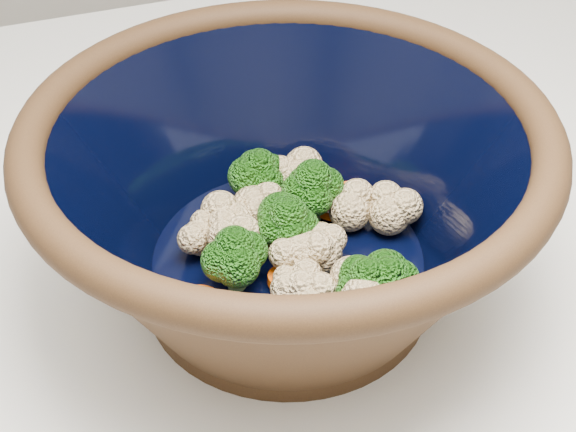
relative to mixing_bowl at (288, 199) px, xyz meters
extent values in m
cylinder|color=black|center=(0.00, 0.00, -0.08)|extent=(0.20, 0.20, 0.01)
torus|color=black|center=(0.00, 0.00, 0.05)|extent=(0.33, 0.33, 0.02)
cylinder|color=black|center=(0.00, 0.00, -0.05)|extent=(0.19, 0.19, 0.00)
cylinder|color=#608442|center=(0.00, 0.00, -0.04)|extent=(0.01, 0.01, 0.02)
ellipsoid|color=#1E6112|center=(0.00, 0.00, -0.02)|extent=(0.04, 0.04, 0.04)
cylinder|color=#608442|center=(0.00, 0.06, -0.04)|extent=(0.01, 0.01, 0.02)
ellipsoid|color=#1E6112|center=(0.00, 0.06, -0.02)|extent=(0.04, 0.04, 0.03)
cylinder|color=#608442|center=(-0.04, -0.02, -0.04)|extent=(0.01, 0.01, 0.02)
ellipsoid|color=#1E6112|center=(-0.04, -0.02, -0.02)|extent=(0.04, 0.04, 0.03)
cylinder|color=#608442|center=(0.04, -0.07, -0.04)|extent=(0.01, 0.01, 0.02)
ellipsoid|color=#1E6112|center=(0.04, -0.07, -0.02)|extent=(0.04, 0.04, 0.03)
cylinder|color=#608442|center=(0.03, -0.07, -0.04)|extent=(0.01, 0.01, 0.02)
ellipsoid|color=#1E6112|center=(0.03, -0.07, -0.02)|extent=(0.04, 0.04, 0.03)
cylinder|color=#608442|center=(0.03, 0.03, -0.04)|extent=(0.01, 0.01, 0.02)
ellipsoid|color=#1E6112|center=(0.03, 0.03, -0.01)|extent=(0.04, 0.04, 0.04)
sphere|color=beige|center=(-0.01, 0.04, -0.03)|extent=(0.03, 0.03, 0.03)
sphere|color=beige|center=(-0.01, -0.04, -0.04)|extent=(0.03, 0.03, 0.03)
sphere|color=beige|center=(0.07, 0.00, -0.03)|extent=(0.03, 0.03, 0.03)
sphere|color=beige|center=(0.00, -0.02, -0.03)|extent=(0.03, 0.03, 0.03)
sphere|color=beige|center=(0.02, -0.07, -0.03)|extent=(0.03, 0.03, 0.03)
sphere|color=beige|center=(-0.01, -0.06, -0.03)|extent=(0.03, 0.03, 0.03)
sphere|color=beige|center=(0.05, 0.01, -0.03)|extent=(0.03, 0.03, 0.03)
sphere|color=beige|center=(-0.04, 0.00, -0.03)|extent=(0.03, 0.03, 0.03)
sphere|color=beige|center=(0.01, -0.02, -0.03)|extent=(0.03, 0.03, 0.03)
sphere|color=beige|center=(0.03, 0.05, -0.03)|extent=(0.03, 0.03, 0.03)
sphere|color=beige|center=(-0.05, 0.02, -0.04)|extent=(0.03, 0.03, 0.03)
sphere|color=beige|center=(-0.03, 0.03, -0.03)|extent=(0.03, 0.03, 0.03)
cylinder|color=#ED570A|center=(0.05, 0.03, -0.04)|extent=(0.03, 0.03, 0.01)
cylinder|color=#ED570A|center=(-0.01, -0.03, -0.04)|extent=(0.03, 0.03, 0.01)
cylinder|color=#ED570A|center=(0.04, 0.05, -0.04)|extent=(0.03, 0.03, 0.01)
cylinder|color=#ED570A|center=(0.06, 0.04, -0.04)|extent=(0.03, 0.03, 0.01)
cylinder|color=#ED570A|center=(0.00, 0.00, -0.04)|extent=(0.03, 0.03, 0.01)
cylinder|color=#ED570A|center=(-0.07, -0.03, -0.04)|extent=(0.03, 0.03, 0.01)
camera|label=1|loc=(-0.14, -0.38, 0.32)|focal=50.00mm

